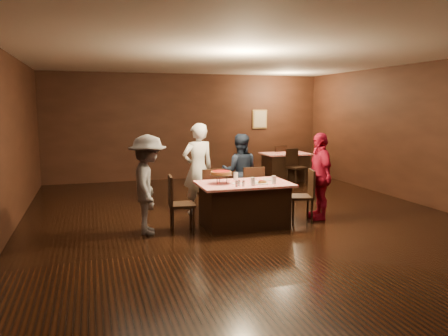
{
  "coord_description": "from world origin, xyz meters",
  "views": [
    {
      "loc": [
        -2.7,
        -7.34,
        2.09
      ],
      "look_at": [
        -0.45,
        -0.01,
        1.0
      ],
      "focal_mm": 35.0,
      "sensor_mm": 36.0,
      "label": 1
    }
  ],
  "objects_px": {
    "main_table": "(244,204)",
    "chair_end_left": "(182,203)",
    "diner_grey_knit": "(148,185)",
    "glass_front_right": "(274,180)",
    "back_table": "(285,167)",
    "plate_empty": "(270,179)",
    "diner_navy_hoodie": "(240,172)",
    "chair_end_right": "(301,196)",
    "chair_back_near": "(296,167)",
    "diner_white_jacket": "(198,169)",
    "pizza_stand": "(221,173)",
    "chair_far_right": "(250,190)",
    "chair_far_left": "(211,193)",
    "glass_back": "(236,176)",
    "chair_back_far": "(277,161)",
    "diner_red_shirt": "(320,176)",
    "glass_front_left": "(253,181)"
  },
  "relations": [
    {
      "from": "main_table",
      "to": "chair_end_left",
      "type": "distance_m",
      "value": 1.1
    },
    {
      "from": "diner_grey_knit",
      "to": "glass_front_right",
      "type": "relative_size",
      "value": 11.68
    },
    {
      "from": "back_table",
      "to": "plate_empty",
      "type": "distance_m",
      "value": 4.62
    },
    {
      "from": "main_table",
      "to": "diner_navy_hoodie",
      "type": "bearing_deg",
      "value": 74.15
    },
    {
      "from": "chair_end_right",
      "to": "chair_back_near",
      "type": "bearing_deg",
      "value": 169.75
    },
    {
      "from": "chair_end_left",
      "to": "diner_white_jacket",
      "type": "xyz_separation_m",
      "value": [
        0.56,
        1.15,
        0.41
      ]
    },
    {
      "from": "diner_navy_hoodie",
      "to": "pizza_stand",
      "type": "bearing_deg",
      "value": 76.02
    },
    {
      "from": "chair_far_right",
      "to": "glass_front_right",
      "type": "bearing_deg",
      "value": 93.75
    },
    {
      "from": "main_table",
      "to": "chair_far_left",
      "type": "height_order",
      "value": "chair_far_left"
    },
    {
      "from": "chair_back_near",
      "to": "glass_back",
      "type": "distance_m",
      "value": 4.26
    },
    {
      "from": "chair_back_far",
      "to": "pizza_stand",
      "type": "relative_size",
      "value": 2.5
    },
    {
      "from": "plate_empty",
      "to": "glass_front_right",
      "type": "relative_size",
      "value": 1.79
    },
    {
      "from": "chair_back_near",
      "to": "diner_grey_knit",
      "type": "bearing_deg",
      "value": -156.51
    },
    {
      "from": "chair_end_right",
      "to": "diner_navy_hoodie",
      "type": "relative_size",
      "value": 0.62
    },
    {
      "from": "diner_red_shirt",
      "to": "pizza_stand",
      "type": "relative_size",
      "value": 4.24
    },
    {
      "from": "chair_end_right",
      "to": "plate_empty",
      "type": "height_order",
      "value": "chair_end_right"
    },
    {
      "from": "chair_back_far",
      "to": "diner_red_shirt",
      "type": "bearing_deg",
      "value": 60.96
    },
    {
      "from": "chair_back_near",
      "to": "pizza_stand",
      "type": "bearing_deg",
      "value": -147.04
    },
    {
      "from": "main_table",
      "to": "diner_red_shirt",
      "type": "relative_size",
      "value": 0.99
    },
    {
      "from": "chair_far_left",
      "to": "pizza_stand",
      "type": "bearing_deg",
      "value": 88.53
    },
    {
      "from": "glass_front_right",
      "to": "main_table",
      "type": "bearing_deg",
      "value": 150.95
    },
    {
      "from": "glass_front_right",
      "to": "chair_back_far",
      "type": "bearing_deg",
      "value": 65.56
    },
    {
      "from": "diner_red_shirt",
      "to": "pizza_stand",
      "type": "distance_m",
      "value": 1.92
    },
    {
      "from": "back_table",
      "to": "diner_grey_knit",
      "type": "bearing_deg",
      "value": -136.62
    },
    {
      "from": "back_table",
      "to": "chair_far_left",
      "type": "bearing_deg",
      "value": -132.38
    },
    {
      "from": "chair_far_right",
      "to": "chair_back_near",
      "type": "distance_m",
      "value": 3.61
    },
    {
      "from": "diner_red_shirt",
      "to": "pizza_stand",
      "type": "height_order",
      "value": "diner_red_shirt"
    },
    {
      "from": "diner_white_jacket",
      "to": "diner_grey_knit",
      "type": "height_order",
      "value": "diner_white_jacket"
    },
    {
      "from": "back_table",
      "to": "chair_end_right",
      "type": "bearing_deg",
      "value": -111.39
    },
    {
      "from": "glass_back",
      "to": "chair_back_far",
      "type": "bearing_deg",
      "value": 58.14
    },
    {
      "from": "chair_far_right",
      "to": "glass_front_right",
      "type": "xyz_separation_m",
      "value": [
        0.05,
        -1.0,
        0.37
      ]
    },
    {
      "from": "chair_far_right",
      "to": "glass_back",
      "type": "xyz_separation_m",
      "value": [
        -0.45,
        -0.45,
        0.37
      ]
    },
    {
      "from": "chair_far_left",
      "to": "glass_front_left",
      "type": "height_order",
      "value": "chair_far_left"
    },
    {
      "from": "chair_far_right",
      "to": "diner_white_jacket",
      "type": "bearing_deg",
      "value": -22.25
    },
    {
      "from": "glass_front_left",
      "to": "chair_back_near",
      "type": "bearing_deg",
      "value": 54.64
    },
    {
      "from": "diner_grey_knit",
      "to": "diner_white_jacket",
      "type": "bearing_deg",
      "value": -37.88
    },
    {
      "from": "pizza_stand",
      "to": "glass_back",
      "type": "relative_size",
      "value": 2.71
    },
    {
      "from": "diner_red_shirt",
      "to": "pizza_stand",
      "type": "xyz_separation_m",
      "value": [
        -1.92,
        -0.03,
        0.15
      ]
    },
    {
      "from": "diner_grey_knit",
      "to": "glass_back",
      "type": "distance_m",
      "value": 1.62
    },
    {
      "from": "glass_front_left",
      "to": "glass_front_right",
      "type": "xyz_separation_m",
      "value": [
        0.4,
        0.05,
        0.0
      ]
    },
    {
      "from": "chair_far_right",
      "to": "pizza_stand",
      "type": "distance_m",
      "value": 1.16
    },
    {
      "from": "back_table",
      "to": "chair_far_left",
      "type": "xyz_separation_m",
      "value": [
        -3.14,
        -3.44,
        0.09
      ]
    },
    {
      "from": "diner_red_shirt",
      "to": "back_table",
      "type": "bearing_deg",
      "value": 172.63
    },
    {
      "from": "chair_end_left",
      "to": "diner_red_shirt",
      "type": "height_order",
      "value": "diner_red_shirt"
    },
    {
      "from": "chair_far_right",
      "to": "pizza_stand",
      "type": "xyz_separation_m",
      "value": [
        -0.8,
        -0.7,
        0.48
      ]
    },
    {
      "from": "diner_grey_knit",
      "to": "glass_front_right",
      "type": "height_order",
      "value": "diner_grey_knit"
    },
    {
      "from": "glass_back",
      "to": "diner_grey_knit",
      "type": "bearing_deg",
      "value": -170.93
    },
    {
      "from": "glass_front_right",
      "to": "back_table",
      "type": "bearing_deg",
      "value": 62.71
    },
    {
      "from": "glass_front_left",
      "to": "glass_back",
      "type": "bearing_deg",
      "value": 99.46
    },
    {
      "from": "glass_front_left",
      "to": "glass_front_right",
      "type": "distance_m",
      "value": 0.4
    }
  ]
}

